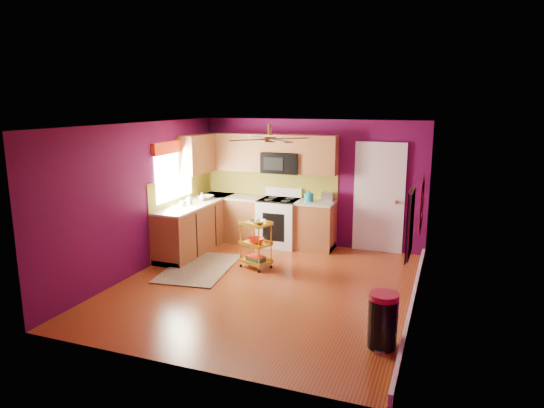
% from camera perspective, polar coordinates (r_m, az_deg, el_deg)
% --- Properties ---
extents(ground, '(5.00, 5.00, 0.00)m').
position_cam_1_polar(ground, '(7.69, -0.80, -9.66)').
color(ground, maroon).
rests_on(ground, ground).
extents(room_envelope, '(4.54, 5.04, 2.52)m').
position_cam_1_polar(room_envelope, '(7.24, -0.63, 2.41)').
color(room_envelope, '#51093C').
rests_on(room_envelope, ground).
extents(lower_cabinets, '(2.81, 2.31, 0.94)m').
position_cam_1_polar(lower_cabinets, '(9.65, -4.33, -2.46)').
color(lower_cabinets, brown).
rests_on(lower_cabinets, ground).
extents(electric_range, '(0.76, 0.66, 1.13)m').
position_cam_1_polar(electric_range, '(9.66, 0.84, -2.10)').
color(electric_range, white).
rests_on(electric_range, ground).
extents(upper_cabinetry, '(2.80, 2.30, 1.26)m').
position_cam_1_polar(upper_cabinetry, '(9.68, -3.01, 5.83)').
color(upper_cabinetry, brown).
rests_on(upper_cabinetry, ground).
extents(left_window, '(0.08, 1.35, 1.08)m').
position_cam_1_polar(left_window, '(9.15, -11.47, 4.86)').
color(left_window, white).
rests_on(left_window, ground).
extents(panel_door, '(0.95, 0.11, 2.15)m').
position_cam_1_polar(panel_door, '(9.38, 12.47, 0.58)').
color(panel_door, white).
rests_on(panel_door, ground).
extents(right_wall_art, '(0.04, 2.74, 1.04)m').
position_cam_1_polar(right_wall_art, '(6.48, 16.71, -0.94)').
color(right_wall_art, black).
rests_on(right_wall_art, ground).
extents(ceiling_fan, '(1.01, 1.01, 0.26)m').
position_cam_1_polar(ceiling_fan, '(7.35, -0.28, 7.73)').
color(ceiling_fan, '#BF8C3F').
rests_on(ceiling_fan, ground).
extents(shag_rug, '(1.26, 1.83, 0.02)m').
position_cam_1_polar(shag_rug, '(8.55, -8.56, -7.45)').
color(shag_rug, black).
rests_on(shag_rug, ground).
extents(rolling_cart, '(0.59, 0.52, 0.89)m').
position_cam_1_polar(rolling_cart, '(8.36, -1.89, -4.53)').
color(rolling_cart, yellow).
rests_on(rolling_cart, ground).
extents(trash_can, '(0.37, 0.39, 0.67)m').
position_cam_1_polar(trash_can, '(5.96, 12.90, -13.20)').
color(trash_can, black).
rests_on(trash_can, ground).
extents(teal_kettle, '(0.18, 0.18, 0.21)m').
position_cam_1_polar(teal_kettle, '(9.37, 4.36, 0.81)').
color(teal_kettle, teal).
rests_on(teal_kettle, lower_cabinets).
extents(toaster, '(0.22, 0.15, 0.18)m').
position_cam_1_polar(toaster, '(9.39, 6.58, 0.83)').
color(toaster, beige).
rests_on(toaster, lower_cabinets).
extents(soap_bottle_a, '(0.09, 0.09, 0.19)m').
position_cam_1_polar(soap_bottle_a, '(9.23, -9.73, 0.58)').
color(soap_bottle_a, '#EA3F72').
rests_on(soap_bottle_a, lower_cabinets).
extents(soap_bottle_b, '(0.12, 0.12, 0.16)m').
position_cam_1_polar(soap_bottle_b, '(9.51, -8.23, 0.86)').
color(soap_bottle_b, white).
rests_on(soap_bottle_b, lower_cabinets).
extents(counter_dish, '(0.29, 0.29, 0.07)m').
position_cam_1_polar(counter_dish, '(9.67, -7.83, 0.78)').
color(counter_dish, white).
rests_on(counter_dish, lower_cabinets).
extents(counter_cup, '(0.14, 0.14, 0.11)m').
position_cam_1_polar(counter_cup, '(9.07, -10.45, 0.06)').
color(counter_cup, white).
rests_on(counter_cup, lower_cabinets).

